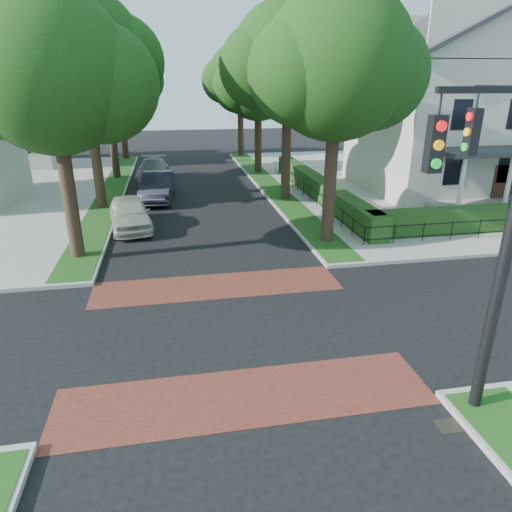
{
  "coord_description": "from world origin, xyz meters",
  "views": [
    {
      "loc": [
        -1.4,
        -12.08,
        7.11
      ],
      "look_at": [
        1.21,
        1.9,
        1.6
      ],
      "focal_mm": 32.0,
      "sensor_mm": 36.0,
      "label": 1
    }
  ],
  "objects_px": {
    "parked_car_middle": "(158,187)",
    "parked_car_rear": "(154,171)",
    "traffic_signal": "(498,211)",
    "parked_car_front": "(130,213)"
  },
  "relations": [
    {
      "from": "traffic_signal",
      "to": "parked_car_rear",
      "type": "height_order",
      "value": "traffic_signal"
    },
    {
      "from": "parked_car_middle",
      "to": "parked_car_rear",
      "type": "bearing_deg",
      "value": 98.43
    },
    {
      "from": "traffic_signal",
      "to": "parked_car_middle",
      "type": "xyz_separation_m",
      "value": [
        -7.19,
        21.13,
        -3.85
      ]
    },
    {
      "from": "parked_car_front",
      "to": "parked_car_middle",
      "type": "relative_size",
      "value": 0.91
    },
    {
      "from": "parked_car_middle",
      "to": "traffic_signal",
      "type": "bearing_deg",
      "value": -66.28
    },
    {
      "from": "parked_car_middle",
      "to": "parked_car_rear",
      "type": "distance_m",
      "value": 5.72
    },
    {
      "from": "parked_car_middle",
      "to": "parked_car_rear",
      "type": "relative_size",
      "value": 0.93
    },
    {
      "from": "parked_car_rear",
      "to": "parked_car_middle",
      "type": "bearing_deg",
      "value": -87.62
    },
    {
      "from": "traffic_signal",
      "to": "parked_car_front",
      "type": "distance_m",
      "value": 18.0
    },
    {
      "from": "parked_car_front",
      "to": "parked_car_rear",
      "type": "relative_size",
      "value": 0.85
    }
  ]
}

